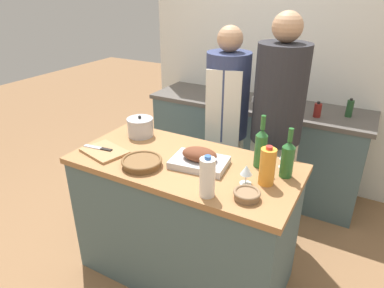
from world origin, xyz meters
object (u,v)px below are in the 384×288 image
juice_jug (267,166)px  person_cook_guest (277,124)px  wine_bottle_green (288,158)px  wine_bottle_dark (261,147)px  cutting_board (104,151)px  roasting_pan (200,159)px  condiment_bottle_extra (350,108)px  condiment_bottle_tall (318,110)px  stand_mixer (264,90)px  mixing_bowl (247,194)px  stock_pot (140,127)px  person_cook_aproned (226,121)px  condiment_bottle_short (290,98)px  wicker_basket (142,162)px  wine_glass_left (246,171)px  milk_jug (207,177)px  wine_glass_right (286,156)px  knife_chef (99,148)px

juice_jug → person_cook_guest: size_ratio=0.13×
wine_bottle_green → person_cook_guest: 0.67m
wine_bottle_dark → cutting_board: bearing=-161.2°
roasting_pan → condiment_bottle_extra: bearing=63.5°
condiment_bottle_tall → condiment_bottle_extra: 0.28m
roasting_pan → wine_bottle_green: (0.51, 0.13, 0.07)m
wine_bottle_dark → stand_mixer: 1.34m
mixing_bowl → stock_pot: bearing=158.3°
condiment_bottle_tall → person_cook_guest: size_ratio=0.08×
roasting_pan → person_cook_guest: person_cook_guest is taller
person_cook_aproned → wine_bottle_dark: bearing=-62.6°
condiment_bottle_short → condiment_bottle_tall: bearing=-28.9°
mixing_bowl → stand_mixer: bearing=105.6°
roasting_pan → wicker_basket: roasting_pan is taller
stock_pot → condiment_bottle_tall: bearing=45.3°
wine_bottle_dark → wine_glass_left: size_ratio=2.83×
wine_bottle_dark → stand_mixer: size_ratio=1.15×
condiment_bottle_short → condiment_bottle_extra: bearing=-1.8°
wine_glass_left → milk_jug: bearing=-123.6°
wine_bottle_green → person_cook_aproned: (-0.67, 0.64, -0.11)m
wine_bottle_dark → condiment_bottle_tall: wine_bottle_dark is taller
stock_pot → milk_jug: size_ratio=0.81×
wine_bottle_dark → condiment_bottle_short: bearing=96.4°
stock_pot → wine_bottle_green: (1.11, -0.06, 0.05)m
milk_jug → person_cook_guest: person_cook_guest is taller
condiment_bottle_extra → condiment_bottle_tall: bearing=-149.9°
wine_glass_left → condiment_bottle_short: condiment_bottle_short is taller
wine_glass_right → stock_pot: bearing=-178.0°
roasting_pan → wine_bottle_dark: (0.33, 0.18, 0.09)m
wicker_basket → juice_jug: size_ratio=1.09×
wine_bottle_green → wicker_basket: bearing=-158.8°
cutting_board → stand_mixer: bearing=70.3°
condiment_bottle_tall → condiment_bottle_short: bearing=151.1°
stock_pot → person_cook_aproned: size_ratio=0.11×
knife_chef → condiment_bottle_tall: 1.85m
stock_pot → wine_bottle_green: bearing=-3.2°
wine_bottle_green → condiment_bottle_short: bearing=103.8°
wine_bottle_green → condiment_bottle_extra: (0.20, 1.29, -0.06)m
mixing_bowl → person_cook_guest: bearing=97.6°
wicker_basket → knife_chef: wicker_basket is taller
wine_bottle_dark → condiment_bottle_extra: bearing=73.1°
mixing_bowl → condiment_bottle_tall: bearing=87.0°
juice_jug → condiment_bottle_extra: bearing=79.0°
knife_chef → condiment_bottle_extra: condiment_bottle_extra is taller
juice_jug → wine_glass_left: 0.12m
wine_bottle_green → wine_bottle_dark: bearing=166.2°
wicker_basket → juice_jug: (0.74, 0.18, 0.08)m
wine_bottle_green → condiment_bottle_tall: wine_bottle_green is taller
stock_pot → wine_glass_left: 0.97m
stand_mixer → person_cook_aproned: bearing=-97.3°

